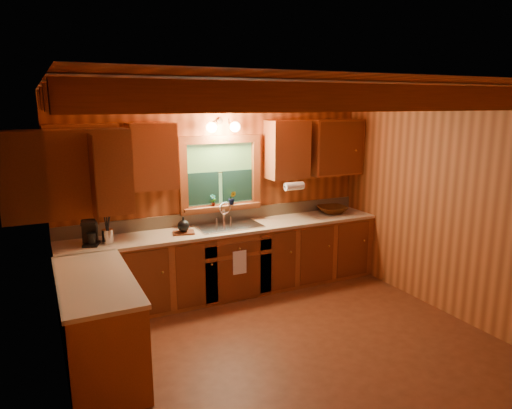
{
  "coord_description": "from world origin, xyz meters",
  "views": [
    {
      "loc": [
        -2.2,
        -3.74,
        2.46
      ],
      "look_at": [
        0.0,
        0.8,
        1.35
      ],
      "focal_mm": 32.51,
      "sensor_mm": 36.0,
      "label": 1
    }
  ],
  "objects_px": {
    "coffee_maker": "(90,233)",
    "wicker_basket": "(332,210)",
    "cutting_board": "(184,233)",
    "sink": "(229,230)"
  },
  "relations": [
    {
      "from": "coffee_maker",
      "to": "wicker_basket",
      "type": "xyz_separation_m",
      "value": [
        3.33,
        0.09,
        -0.09
      ]
    },
    {
      "from": "wicker_basket",
      "to": "coffee_maker",
      "type": "bearing_deg",
      "value": -178.52
    },
    {
      "from": "cutting_board",
      "to": "sink",
      "type": "bearing_deg",
      "value": 17.94
    },
    {
      "from": "coffee_maker",
      "to": "wicker_basket",
      "type": "bearing_deg",
      "value": 20.66
    },
    {
      "from": "sink",
      "to": "cutting_board",
      "type": "xyz_separation_m",
      "value": [
        -0.62,
        -0.06,
        0.06
      ]
    },
    {
      "from": "coffee_maker",
      "to": "cutting_board",
      "type": "height_order",
      "value": "coffee_maker"
    },
    {
      "from": "coffee_maker",
      "to": "cutting_board",
      "type": "relative_size",
      "value": 1.12
    },
    {
      "from": "coffee_maker",
      "to": "wicker_basket",
      "type": "relative_size",
      "value": 0.7
    },
    {
      "from": "coffee_maker",
      "to": "sink",
      "type": "bearing_deg",
      "value": 20.8
    },
    {
      "from": "sink",
      "to": "coffee_maker",
      "type": "bearing_deg",
      "value": -178.38
    }
  ]
}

